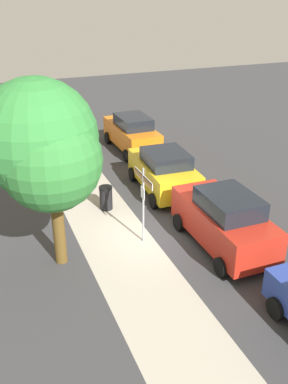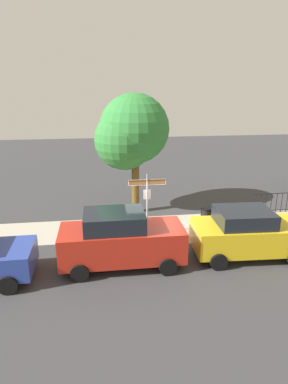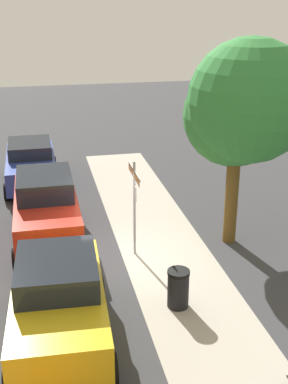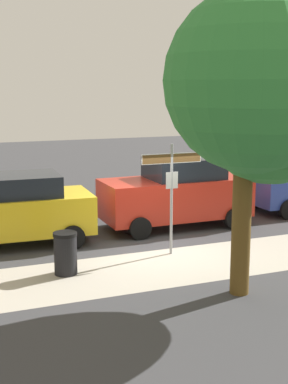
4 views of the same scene
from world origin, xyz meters
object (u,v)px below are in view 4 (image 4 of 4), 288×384
at_px(car_red, 177,193).
at_px(car_yellow, 13,210).
at_px(street_sign, 172,178).
at_px(shade_tree, 263,96).
at_px(trash_bin, 66,253).

relative_size(car_red, car_yellow, 1.03).
relative_size(street_sign, car_red, 0.63).
bearing_deg(street_sign, car_yellow, -33.46).
bearing_deg(car_red, street_sign, 61.56).
height_order(shade_tree, car_red, shade_tree).
xyz_separation_m(street_sign, car_yellow, (3.59, -2.37, -1.02)).
bearing_deg(trash_bin, shade_tree, 139.50).
bearing_deg(trash_bin, car_red, -144.94).
bearing_deg(car_yellow, car_red, -176.36).
bearing_deg(trash_bin, car_yellow, -76.01).
height_order(shade_tree, trash_bin, shade_tree).
bearing_deg(car_red, shade_tree, 80.56).
height_order(street_sign, car_red, street_sign).
xyz_separation_m(car_red, trash_bin, (4.20, 2.94, -0.55)).
xyz_separation_m(shade_tree, car_yellow, (3.96, -5.64, -3.08)).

